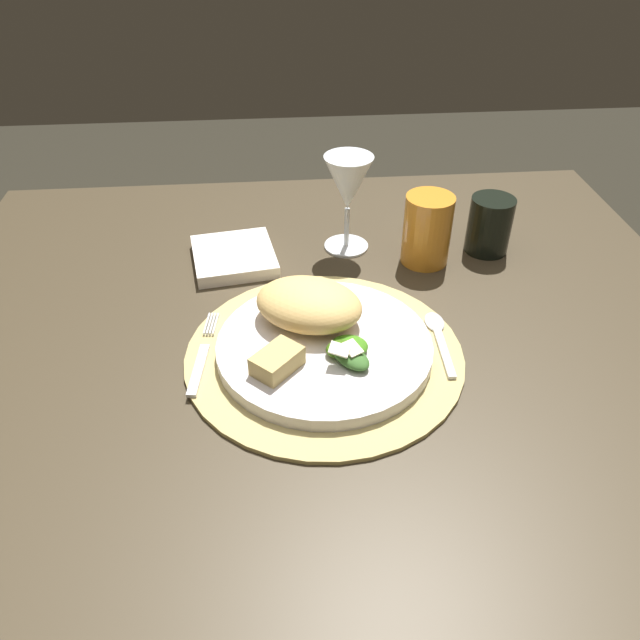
{
  "coord_description": "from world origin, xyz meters",
  "views": [
    {
      "loc": [
        -0.06,
        -0.65,
        1.27
      ],
      "look_at": [
        -0.0,
        -0.01,
        0.78
      ],
      "focal_mm": 34.63,
      "sensor_mm": 36.0,
      "label": 1
    }
  ],
  "objects_px": {
    "dinner_plate": "(323,347)",
    "fork": "(202,356)",
    "napkin": "(234,257)",
    "spoon": "(438,332)",
    "dark_tumbler": "(489,225)",
    "amber_tumbler": "(427,230)",
    "dining_table": "(320,427)",
    "wine_glass": "(348,186)"
  },
  "relations": [
    {
      "from": "spoon",
      "to": "wine_glass",
      "type": "distance_m",
      "value": 0.28
    },
    {
      "from": "dinner_plate",
      "to": "wine_glass",
      "type": "height_order",
      "value": "wine_glass"
    },
    {
      "from": "wine_glass",
      "to": "amber_tumbler",
      "type": "relative_size",
      "value": 1.41
    },
    {
      "from": "spoon",
      "to": "dining_table",
      "type": "bearing_deg",
      "value": 168.25
    },
    {
      "from": "dinner_plate",
      "to": "fork",
      "type": "xyz_separation_m",
      "value": [
        -0.15,
        0.0,
        -0.01
      ]
    },
    {
      "from": "wine_glass",
      "to": "napkin",
      "type": "bearing_deg",
      "value": -170.42
    },
    {
      "from": "fork",
      "to": "spoon",
      "type": "relative_size",
      "value": 1.21
    },
    {
      "from": "spoon",
      "to": "dark_tumbler",
      "type": "xyz_separation_m",
      "value": [
        0.13,
        0.21,
        0.04
      ]
    },
    {
      "from": "dining_table",
      "to": "dark_tumbler",
      "type": "distance_m",
      "value": 0.41
    },
    {
      "from": "dinner_plate",
      "to": "spoon",
      "type": "relative_size",
      "value": 2.05
    },
    {
      "from": "napkin",
      "to": "dark_tumbler",
      "type": "bearing_deg",
      "value": 0.37
    },
    {
      "from": "spoon",
      "to": "wine_glass",
      "type": "height_order",
      "value": "wine_glass"
    },
    {
      "from": "fork",
      "to": "napkin",
      "type": "relative_size",
      "value": 1.25
    },
    {
      "from": "dining_table",
      "to": "wine_glass",
      "type": "xyz_separation_m",
      "value": [
        0.06,
        0.21,
        0.3
      ]
    },
    {
      "from": "spoon",
      "to": "napkin",
      "type": "xyz_separation_m",
      "value": [
        -0.27,
        0.21,
        0.0
      ]
    },
    {
      "from": "napkin",
      "to": "dining_table",
      "type": "bearing_deg",
      "value": -56.34
    },
    {
      "from": "napkin",
      "to": "amber_tumbler",
      "type": "distance_m",
      "value": 0.3
    },
    {
      "from": "wine_glass",
      "to": "dinner_plate",
      "type": "bearing_deg",
      "value": -102.95
    },
    {
      "from": "dinner_plate",
      "to": "amber_tumbler",
      "type": "height_order",
      "value": "amber_tumbler"
    },
    {
      "from": "dining_table",
      "to": "amber_tumbler",
      "type": "bearing_deg",
      "value": 42.07
    },
    {
      "from": "napkin",
      "to": "wine_glass",
      "type": "distance_m",
      "value": 0.21
    },
    {
      "from": "amber_tumbler",
      "to": "fork",
      "type": "bearing_deg",
      "value": -147.17
    },
    {
      "from": "fork",
      "to": "dark_tumbler",
      "type": "xyz_separation_m",
      "value": [
        0.44,
        0.24,
        0.04
      ]
    },
    {
      "from": "spoon",
      "to": "napkin",
      "type": "height_order",
      "value": "napkin"
    },
    {
      "from": "fork",
      "to": "dark_tumbler",
      "type": "bearing_deg",
      "value": 28.44
    },
    {
      "from": "dinner_plate",
      "to": "amber_tumbler",
      "type": "relative_size",
      "value": 2.49
    },
    {
      "from": "dinner_plate",
      "to": "amber_tumbler",
      "type": "distance_m",
      "value": 0.28
    },
    {
      "from": "napkin",
      "to": "amber_tumbler",
      "type": "height_order",
      "value": "amber_tumbler"
    },
    {
      "from": "dining_table",
      "to": "dark_tumbler",
      "type": "xyz_separation_m",
      "value": [
        0.28,
        0.18,
        0.24
      ]
    },
    {
      "from": "dining_table",
      "to": "dark_tumbler",
      "type": "height_order",
      "value": "dark_tumbler"
    },
    {
      "from": "wine_glass",
      "to": "spoon",
      "type": "bearing_deg",
      "value": -69.13
    },
    {
      "from": "napkin",
      "to": "fork",
      "type": "bearing_deg",
      "value": -98.24
    },
    {
      "from": "fork",
      "to": "amber_tumbler",
      "type": "relative_size",
      "value": 1.47
    },
    {
      "from": "dinner_plate",
      "to": "spoon",
      "type": "distance_m",
      "value": 0.16
    },
    {
      "from": "dinner_plate",
      "to": "napkin",
      "type": "distance_m",
      "value": 0.27
    },
    {
      "from": "dinner_plate",
      "to": "dark_tumbler",
      "type": "relative_size",
      "value": 3.01
    },
    {
      "from": "dining_table",
      "to": "dinner_plate",
      "type": "distance_m",
      "value": 0.22
    },
    {
      "from": "spoon",
      "to": "amber_tumbler",
      "type": "height_order",
      "value": "amber_tumbler"
    },
    {
      "from": "dining_table",
      "to": "napkin",
      "type": "relative_size",
      "value": 8.63
    },
    {
      "from": "dinner_plate",
      "to": "napkin",
      "type": "relative_size",
      "value": 2.12
    },
    {
      "from": "dinner_plate",
      "to": "fork",
      "type": "relative_size",
      "value": 1.7
    },
    {
      "from": "dark_tumbler",
      "to": "dining_table",
      "type": "bearing_deg",
      "value": -147.13
    }
  ]
}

